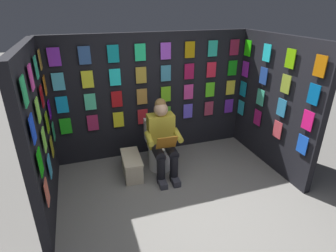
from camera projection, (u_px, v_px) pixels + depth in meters
The scene contains 7 objects.
ground_plane at pixel (197, 221), 3.38m from camera, with size 30.00×30.00×0.00m, color gray.
display_wall_back at pixel (153, 95), 4.62m from camera, with size 3.40×0.14×2.06m.
display_wall_left at pixel (275, 103), 4.26m from camera, with size 0.14×1.88×2.06m.
display_wall_right at pixel (39, 133), 3.28m from camera, with size 0.14×1.88×2.06m.
toilet at pixel (159, 148), 4.41m from camera, with size 0.41×0.56×0.77m.
person_reading at pixel (163, 139), 4.10m from camera, with size 0.54×0.69×1.19m.
comic_longbox_near at pixel (132, 165), 4.23m from camera, with size 0.30×0.62×0.33m.
Camera 1 is at (1.16, 2.35, 2.46)m, focal length 29.18 mm.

